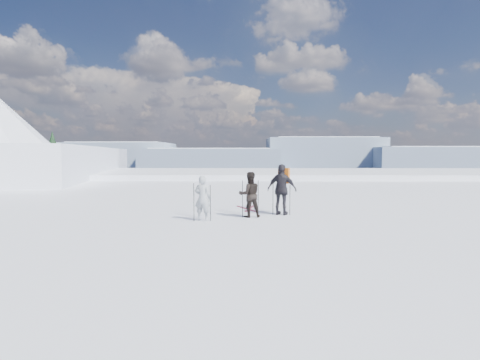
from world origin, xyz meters
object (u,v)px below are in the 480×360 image
object	(u,v)px
skier_dark	(250,195)
skier_pack	(282,190)
skier_grey	(202,198)
skis_loose	(248,209)

from	to	relation	value
skier_dark	skier_pack	distance (m)	1.35
skier_grey	skier_dark	world-z (taller)	skier_dark
skier_dark	skis_loose	bearing A→B (deg)	-101.42
skier_grey	skier_pack	xyz separation A→B (m)	(2.88, 1.25, 0.18)
skier_grey	skier_dark	size ratio (longest dim) A/B	0.94
skier_dark	skis_loose	size ratio (longest dim) A/B	0.99
skier_grey	skis_loose	xyz separation A→B (m)	(1.61, 2.76, -0.77)
skier_grey	skier_pack	distance (m)	3.14
skier_grey	skier_dark	bearing A→B (deg)	-143.55
skier_grey	skis_loose	distance (m)	3.29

